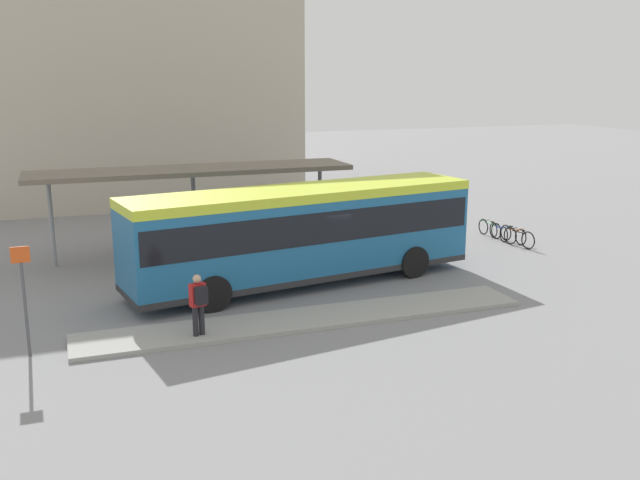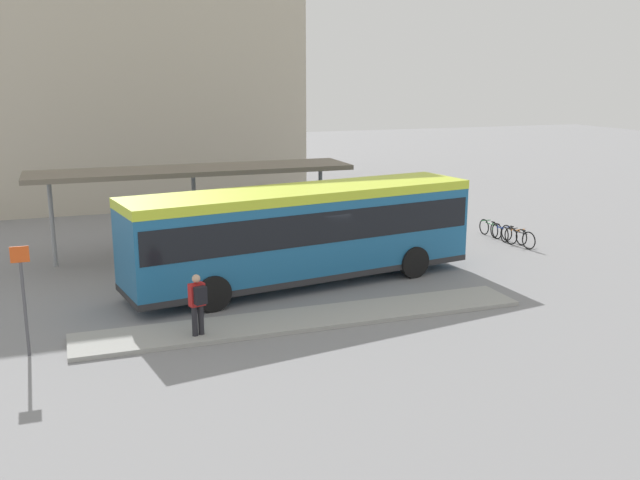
% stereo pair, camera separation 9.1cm
% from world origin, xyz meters
% --- Properties ---
extents(ground_plane, '(120.00, 120.00, 0.00)m').
position_xyz_m(ground_plane, '(0.00, 0.00, 0.00)').
color(ground_plane, gray).
extents(curb_island, '(12.92, 1.80, 0.12)m').
position_xyz_m(curb_island, '(-1.07, -3.53, 0.06)').
color(curb_island, '#9E9E99').
rests_on(curb_island, ground_plane).
extents(city_bus, '(12.07, 4.43, 3.22)m').
position_xyz_m(city_bus, '(0.01, 0.00, 1.88)').
color(city_bus, '#1E6093').
rests_on(city_bus, ground_plane).
extents(pedestrian_waiting, '(0.46, 0.50, 1.66)m').
position_xyz_m(pedestrian_waiting, '(-4.23, -3.95, 1.07)').
color(pedestrian_waiting, '#232328').
rests_on(pedestrian_waiting, curb_island).
extents(bicycle_black, '(0.48, 1.69, 0.73)m').
position_xyz_m(bicycle_black, '(9.90, 1.95, 0.37)').
color(bicycle_black, black).
rests_on(bicycle_black, ground_plane).
extents(bicycle_orange, '(0.48, 1.58, 0.69)m').
position_xyz_m(bicycle_orange, '(10.09, 2.61, 0.35)').
color(bicycle_orange, black).
rests_on(bicycle_orange, ground_plane).
extents(bicycle_blue, '(0.48, 1.55, 0.67)m').
position_xyz_m(bicycle_blue, '(9.82, 3.27, 0.34)').
color(bicycle_blue, black).
rests_on(bicycle_blue, ground_plane).
extents(bicycle_green, '(0.48, 1.61, 0.70)m').
position_xyz_m(bicycle_green, '(9.82, 3.93, 0.35)').
color(bicycle_green, black).
rests_on(bicycle_green, ground_plane).
extents(station_shelter, '(12.09, 2.61, 3.37)m').
position_xyz_m(station_shelter, '(-2.65, 5.18, 3.21)').
color(station_shelter, '#706656').
rests_on(station_shelter, ground_plane).
extents(platform_sign, '(0.44, 0.08, 2.80)m').
position_xyz_m(platform_sign, '(-8.42, -3.58, 1.56)').
color(platform_sign, '#4C4C51').
rests_on(platform_sign, ground_plane).
extents(station_building, '(18.05, 14.73, 13.62)m').
position_xyz_m(station_building, '(-3.82, 22.25, 6.81)').
color(station_building, '#BCB29E').
rests_on(station_building, ground_plane).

